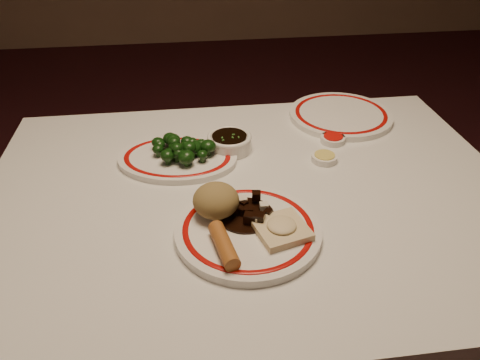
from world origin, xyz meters
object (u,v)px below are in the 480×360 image
Objects in this scene: fried_wonton at (281,228)px; stirfry_heap at (248,213)px; main_plate at (248,230)px; dining_table at (251,223)px; spring_roll at (224,245)px; broccoli_plate at (177,158)px; soy_bowl at (229,143)px; broccoli_pile at (182,148)px; rice_mound at (216,200)px.

fried_wonton is 0.08m from stirfry_heap.
dining_table is at bearing 78.47° from main_plate.
spring_roll is 0.37m from broccoli_plate.
broccoli_plate is at bearing -163.54° from soy_bowl.
broccoli_pile is at bearing 119.66° from fried_wonton.
soy_bowl is (0.06, 0.40, -0.01)m from spring_roll.
dining_table is at bearing 47.17° from rice_mound.
fried_wonton reaches higher than dining_table.
rice_mound reaches higher than stirfry_heap.
stirfry_heap is 0.29m from broccoli_pile.
rice_mound is 0.80× the size of fried_wonton.
soy_bowl reaches higher than dining_table.
broccoli_plate is at bearing 114.10° from main_plate.
stirfry_heap is at bearing 134.58° from fried_wonton.
soy_bowl is at bearing 90.74° from stirfry_heap.
fried_wonton is 0.36m from broccoli_pile.
broccoli_pile reaches higher than main_plate.
main_plate is at bearing -90.23° from soy_bowl.
broccoli_pile is at bearing -161.24° from soy_bowl.
rice_mound reaches higher than broccoli_pile.
rice_mound is (-0.09, -0.09, 0.14)m from dining_table.
dining_table is at bearing -42.65° from broccoli_plate.
broccoli_pile is (-0.12, 0.29, 0.03)m from main_plate.
broccoli_pile is at bearing 115.55° from stirfry_heap.
fried_wonton is at bearing -58.70° from broccoli_plate.
soy_bowl reaches higher than main_plate.
broccoli_pile is (-0.18, 0.32, 0.01)m from fried_wonton.
spring_roll is at bearing -111.91° from dining_table.
dining_table is at bearing -81.42° from soy_bowl.
main_plate is at bearing -67.96° from broccoli_pile.
broccoli_plate is (-0.07, 0.24, -0.04)m from rice_mound.
main_plate is at bearing -98.77° from stirfry_heap.
soy_bowl is at bearing 98.58° from dining_table.
stirfry_heap is 0.30m from broccoli_plate.
dining_table is 10.85× the size of soy_bowl.
rice_mound is 0.80× the size of stirfry_heap.
spring_roll reaches higher than broccoli_plate.
dining_table is 3.18× the size of main_plate.
main_plate is at bearing -65.90° from broccoli_plate.
broccoli_pile reaches higher than fried_wonton.
rice_mound is 0.29× the size of broccoli_plate.
dining_table is 0.24m from broccoli_plate.
rice_mound is 0.12m from spring_roll.
fried_wonton is at bearing -20.54° from main_plate.
broccoli_pile is (0.01, -0.00, 0.03)m from broccoli_plate.
main_plate is 0.09m from rice_mound.
stirfry_heap is at bearing -62.27° from broccoli_plate.
rice_mound is at bearing 164.14° from stirfry_heap.
rice_mound is 0.59× the size of broccoli_pile.
spring_roll reaches higher than dining_table.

